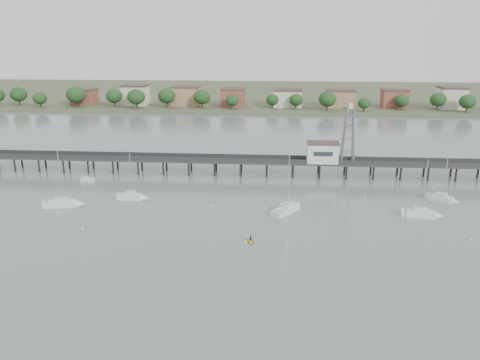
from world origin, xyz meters
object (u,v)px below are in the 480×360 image
object	(u,v)px
sailboat_b	(135,197)
sailboat_a	(68,204)
sailboat_e	(445,199)
white_tender	(87,180)
pier	(228,161)
lattice_tower	(349,136)
sailboat_d	(426,214)
yellow_dinghy	(251,242)
sailboat_c	(290,208)

from	to	relation	value
sailboat_b	sailboat_a	bearing A→B (deg)	-156.25
sailboat_e	white_tender	xyz separation A→B (m)	(-86.81, 9.23, -0.23)
pier	lattice_tower	world-z (taller)	lattice_tower
sailboat_e	sailboat_a	bearing A→B (deg)	-139.00
lattice_tower	white_tender	xyz separation A→B (m)	(-67.21, -9.12, -10.68)
lattice_tower	sailboat_d	bearing A→B (deg)	-66.08
lattice_tower	yellow_dinghy	bearing A→B (deg)	-117.84
sailboat_b	white_tender	xyz separation A→B (m)	(-16.53, 13.12, -0.23)
pier	yellow_dinghy	bearing A→B (deg)	-78.80
white_tender	yellow_dinghy	distance (m)	56.00
sailboat_a	sailboat_d	bearing A→B (deg)	-9.59
lattice_tower	yellow_dinghy	distance (m)	50.31
pier	lattice_tower	xyz separation A→B (m)	(31.50, 0.00, 7.31)
sailboat_a	sailboat_e	distance (m)	84.25
sailboat_d	sailboat_a	bearing A→B (deg)	-172.33
sailboat_d	yellow_dinghy	xyz separation A→B (m)	(-35.40, -15.24, -0.64)
sailboat_e	sailboat_d	size ratio (longest dim) A/B	0.88
sailboat_d	yellow_dinghy	world-z (taller)	sailboat_d
sailboat_b	sailboat_c	bearing A→B (deg)	-5.64
white_tender	sailboat_e	bearing A→B (deg)	4.37
pier	sailboat_c	bearing A→B (deg)	-58.63
sailboat_d	sailboat_b	distance (m)	63.43
sailboat_e	lattice_tower	bearing A→B (deg)	171.44
sailboat_b	white_tender	world-z (taller)	sailboat_b
sailboat_c	sailboat_d	size ratio (longest dim) A/B	1.12
lattice_tower	sailboat_d	size ratio (longest dim) A/B	1.20
lattice_tower	sailboat_e	world-z (taller)	lattice_tower
pier	lattice_tower	distance (m)	32.34
lattice_tower	white_tender	distance (m)	68.66
sailboat_b	sailboat_d	bearing A→B (deg)	-4.06
sailboat_a	sailboat_c	bearing A→B (deg)	-7.84
sailboat_e	sailboat_c	distance (m)	35.87
sailboat_e	sailboat_c	size ratio (longest dim) A/B	0.79
sailboat_b	yellow_dinghy	bearing A→B (deg)	-36.01
sailboat_c	yellow_dinghy	distance (m)	18.49
sailboat_c	sailboat_b	xyz separation A→B (m)	(-35.35, 4.29, 0.02)
lattice_tower	white_tender	bearing A→B (deg)	-172.27
lattice_tower	white_tender	world-z (taller)	lattice_tower
sailboat_a	sailboat_b	size ratio (longest dim) A/B	1.22
sailboat_c	sailboat_d	world-z (taller)	sailboat_c
pier	white_tender	size ratio (longest dim) A/B	40.45
sailboat_a	yellow_dinghy	distance (m)	44.05
sailboat_e	white_tender	world-z (taller)	sailboat_e
sailboat_e	sailboat_d	world-z (taller)	sailboat_d
sailboat_c	pier	bearing A→B (deg)	67.10
pier	sailboat_b	size ratio (longest dim) A/B	13.35
sailboat_e	sailboat_d	distance (m)	12.11
sailboat_a	sailboat_c	xyz separation A→B (m)	(48.79, 1.27, -0.00)
sailboat_a	yellow_dinghy	bearing A→B (deg)	-30.04
sailboat_d	yellow_dinghy	size ratio (longest dim) A/B	5.45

